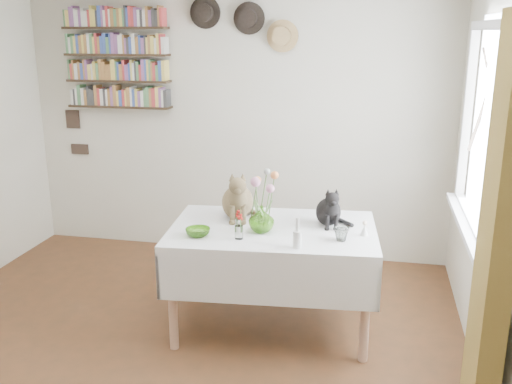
% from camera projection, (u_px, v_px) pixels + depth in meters
% --- Properties ---
extents(room, '(4.08, 4.58, 2.58)m').
position_uv_depth(room, '(139.00, 186.00, 3.22)').
color(room, brown).
rests_on(room, ground).
extents(window, '(0.12, 1.52, 1.32)m').
position_uv_depth(window, '(485.00, 148.00, 3.54)').
color(window, white).
rests_on(window, room).
extents(curtain, '(0.12, 0.38, 2.10)m').
position_uv_depth(curtain, '(498.00, 234.00, 2.76)').
color(curtain, brown).
rests_on(curtain, room).
extents(dining_table, '(1.51, 1.04, 0.77)m').
position_uv_depth(dining_table, '(273.00, 253.00, 4.04)').
color(dining_table, white).
rests_on(dining_table, room).
extents(tabby_cat, '(0.32, 0.37, 0.37)m').
position_uv_depth(tabby_cat, '(237.00, 193.00, 4.16)').
color(tabby_cat, brown).
rests_on(tabby_cat, dining_table).
extents(black_cat, '(0.26, 0.30, 0.29)m').
position_uv_depth(black_cat, '(329.00, 205.00, 4.02)').
color(black_cat, black).
rests_on(black_cat, dining_table).
extents(flower_vase, '(0.23, 0.23, 0.18)m').
position_uv_depth(flower_vase, '(261.00, 219.00, 3.89)').
color(flower_vase, '#82CC3F').
rests_on(flower_vase, dining_table).
extents(green_bowl, '(0.22, 0.22, 0.05)m').
position_uv_depth(green_bowl, '(198.00, 232.00, 3.83)').
color(green_bowl, '#82CC3F').
rests_on(green_bowl, dining_table).
extents(drinking_glass, '(0.13, 0.13, 0.09)m').
position_uv_depth(drinking_glass, '(341.00, 234.00, 3.73)').
color(drinking_glass, white).
rests_on(drinking_glass, dining_table).
extents(candlestick, '(0.06, 0.06, 0.20)m').
position_uv_depth(candlestick, '(297.00, 238.00, 3.61)').
color(candlestick, white).
rests_on(candlestick, dining_table).
extents(berry_jar, '(0.06, 0.06, 0.23)m').
position_uv_depth(berry_jar, '(239.00, 224.00, 3.76)').
color(berry_jar, white).
rests_on(berry_jar, dining_table).
extents(porcelain_figurine, '(0.06, 0.06, 0.11)m').
position_uv_depth(porcelain_figurine, '(365.00, 229.00, 3.83)').
color(porcelain_figurine, white).
rests_on(porcelain_figurine, dining_table).
extents(flower_bouquet, '(0.17, 0.12, 0.39)m').
position_uv_depth(flower_bouquet, '(262.00, 183.00, 3.83)').
color(flower_bouquet, '#4C7233').
rests_on(flower_bouquet, flower_vase).
extents(bookshelf_unit, '(1.00, 0.16, 0.91)m').
position_uv_depth(bookshelf_unit, '(117.00, 59.00, 5.31)').
color(bookshelf_unit, '#2F2113').
rests_on(bookshelf_unit, room).
extents(wall_hats, '(0.98, 0.09, 0.48)m').
position_uv_depth(wall_hats, '(245.00, 22.00, 5.00)').
color(wall_hats, black).
rests_on(wall_hats, room).
extents(wall_art_plaques, '(0.21, 0.02, 0.44)m').
position_uv_depth(wall_art_plaques, '(76.00, 132.00, 5.67)').
color(wall_art_plaques, '#38281E').
rests_on(wall_art_plaques, room).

